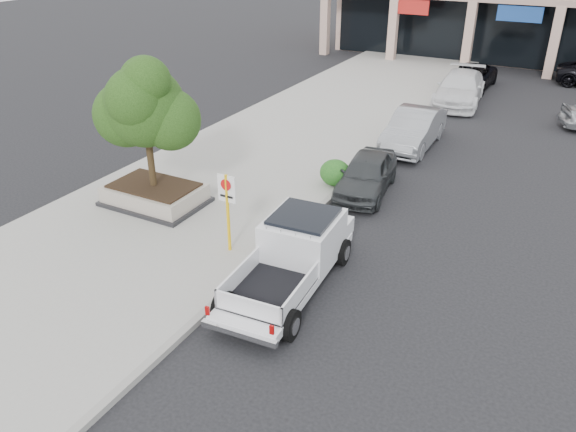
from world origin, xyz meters
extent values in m
plane|color=black|center=(0.00, 0.00, 0.00)|extent=(120.00, 120.00, 0.00)
cube|color=gray|center=(-5.50, 6.00, 0.07)|extent=(8.00, 52.00, 0.15)
cube|color=gray|center=(-1.55, 6.00, 0.07)|extent=(0.20, 52.00, 0.15)
cube|color=tan|center=(-12.00, 27.05, 2.10)|extent=(0.55, 0.55, 4.20)
cube|color=black|center=(-6.41, 1.94, 0.21)|extent=(3.20, 2.20, 0.12)
cube|color=#9F9585|center=(-6.41, 1.94, 0.52)|extent=(3.00, 2.00, 0.50)
cube|color=black|center=(-6.41, 1.94, 0.80)|extent=(2.70, 1.70, 0.06)
cylinder|color=black|center=(-6.41, 1.94, 1.93)|extent=(0.22, 0.22, 2.20)
sphere|color=#18320D|center=(-6.41, 1.94, 3.43)|extent=(2.50, 2.50, 2.50)
sphere|color=#18320D|center=(-5.71, 2.24, 3.03)|extent=(1.90, 1.90, 1.90)
sphere|color=#18320D|center=(-6.71, 2.44, 4.03)|extent=(1.60, 1.60, 1.60)
cylinder|color=yellow|center=(-2.59, 0.60, 1.30)|extent=(0.09, 0.09, 2.30)
cube|color=white|center=(-2.59, 0.60, 2.05)|extent=(0.55, 0.03, 0.78)
cylinder|color=red|center=(-2.59, 0.57, 2.17)|extent=(0.32, 0.02, 0.32)
ellipsoid|color=#164E18|center=(-1.80, 6.08, 0.62)|extent=(1.10, 0.99, 0.93)
imported|color=#2F3235|center=(-0.74, 6.36, 0.68)|extent=(2.11, 4.17, 1.36)
imported|color=#929499|center=(-0.66, 11.52, 0.78)|extent=(1.72, 4.76, 1.56)
imported|color=silver|center=(-0.50, 18.97, 0.79)|extent=(2.73, 5.65, 1.59)
imported|color=black|center=(-0.64, 22.24, 0.66)|extent=(2.31, 4.81, 1.32)
camera|label=1|loc=(5.33, -10.64, 8.32)|focal=35.00mm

